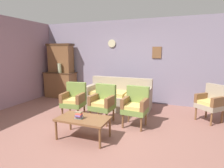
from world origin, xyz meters
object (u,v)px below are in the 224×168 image
at_px(floral_couch, 118,98).
at_px(armchair_near_couch_end, 136,105).
at_px(wingback_chair_by_fireplace, 211,101).
at_px(side_cabinet, 61,85).
at_px(vase_on_cabinet, 60,68).
at_px(coffee_table, 83,120).
at_px(book_stack_on_table, 79,115).
at_px(armchair_row_middle, 103,102).
at_px(armchair_by_doorway, 74,99).

height_order(floral_couch, armchair_near_couch_end, same).
bearing_deg(wingback_chair_by_fireplace, floral_couch, 175.69).
bearing_deg(side_cabinet, floral_couch, -12.66).
xyz_separation_m(vase_on_cabinet, coffee_table, (2.30, -2.42, -0.72)).
bearing_deg(floral_couch, wingback_chair_by_fireplace, -4.31).
xyz_separation_m(wingback_chair_by_fireplace, book_stack_on_table, (-2.51, -1.93, -0.02)).
height_order(armchair_row_middle, coffee_table, armchair_row_middle).
bearing_deg(book_stack_on_table, armchair_row_middle, 85.68).
xyz_separation_m(side_cabinet, armchair_near_couch_end, (3.23, -1.65, 0.03)).
xyz_separation_m(floral_couch, armchair_near_couch_end, (0.78, -1.10, 0.17)).
distance_m(armchair_row_middle, armchair_near_couch_end, 0.79).
distance_m(vase_on_cabinet, armchair_by_doorway, 2.23).
distance_m(armchair_near_couch_end, coffee_table, 1.25).
bearing_deg(wingback_chair_by_fireplace, coffee_table, -142.68).
distance_m(vase_on_cabinet, wingback_chair_by_fireplace, 4.82).
relative_size(floral_couch, armchair_by_doorway, 2.13).
bearing_deg(armchair_near_couch_end, armchair_by_doorway, -178.54).
bearing_deg(armchair_near_couch_end, vase_on_cabinet, 154.62).
bearing_deg(vase_on_cabinet, armchair_by_doorway, -44.78).
bearing_deg(coffee_table, book_stack_on_table, -132.17).
xyz_separation_m(vase_on_cabinet, armchair_row_middle, (2.32, -1.50, -0.60)).
bearing_deg(side_cabinet, coffee_table, -47.00).
bearing_deg(vase_on_cabinet, side_cabinet, 124.97).
relative_size(coffee_table, book_stack_on_table, 6.58).
height_order(armchair_row_middle, book_stack_on_table, armchair_row_middle).
height_order(armchair_by_doorway, book_stack_on_table, armchair_by_doorway).
bearing_deg(side_cabinet, armchair_near_couch_end, -27.07).
distance_m(armchair_by_doorway, wingback_chair_by_fireplace, 3.37).
bearing_deg(armchair_by_doorway, armchair_near_couch_end, 1.46).
height_order(vase_on_cabinet, armchair_row_middle, vase_on_cabinet).
relative_size(floral_couch, armchair_row_middle, 2.13).
bearing_deg(armchair_row_middle, side_cabinet, 145.60).
height_order(side_cabinet, floral_couch, side_cabinet).
height_order(coffee_table, book_stack_on_table, book_stack_on_table).
height_order(armchair_by_doorway, armchair_near_couch_end, same).
relative_size(armchair_by_doorway, armchair_row_middle, 1.00).
relative_size(vase_on_cabinet, armchair_row_middle, 0.37).
xyz_separation_m(side_cabinet, armchair_by_doorway, (1.65, -1.69, 0.03)).
xyz_separation_m(floral_couch, coffee_table, (-0.02, -2.05, 0.05)).
relative_size(vase_on_cabinet, armchair_by_doorway, 0.37).
xyz_separation_m(vase_on_cabinet, wingback_chair_by_fireplace, (4.75, -0.56, -0.60)).
distance_m(armchair_row_middle, book_stack_on_table, 0.99).
relative_size(vase_on_cabinet, book_stack_on_table, 2.21).
distance_m(vase_on_cabinet, coffee_table, 3.42).
bearing_deg(wingback_chair_by_fireplace, book_stack_on_table, -142.40).
relative_size(armchair_by_doorway, wingback_chair_by_fireplace, 1.00).
height_order(armchair_near_couch_end, wingback_chair_by_fireplace, same).
bearing_deg(armchair_by_doorway, wingback_chair_by_fireplace, 16.56).
distance_m(floral_couch, armchair_row_middle, 1.14).
distance_m(armchair_row_middle, coffee_table, 0.94).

